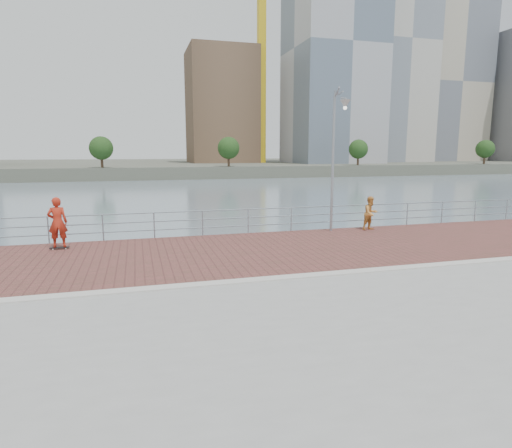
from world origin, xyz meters
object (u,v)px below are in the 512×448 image
object	(u,v)px
street_lamp	(338,136)
skateboarder	(58,222)
guardrail	(226,219)
bystander	(371,213)

from	to	relation	value
street_lamp	skateboarder	distance (m)	11.94
guardrail	street_lamp	bearing A→B (deg)	-11.02
street_lamp	bystander	world-z (taller)	street_lamp
guardrail	skateboarder	size ratio (longest dim) A/B	20.70
guardrail	bystander	size ratio (longest dim) A/B	24.89
guardrail	skateboarder	world-z (taller)	skateboarder
guardrail	bystander	world-z (taller)	bystander
guardrail	street_lamp	xyz separation A→B (m)	(4.86, -0.95, 3.64)
skateboarder	guardrail	bearing A→B (deg)	-170.50
guardrail	street_lamp	size ratio (longest dim) A/B	6.41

